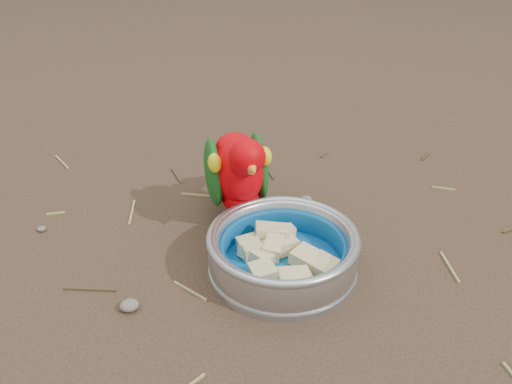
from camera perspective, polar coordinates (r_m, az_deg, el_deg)
name	(u,v)px	position (r m, az deg, el deg)	size (l,w,h in m)	color
ground	(233,291)	(0.75, -2.31, -9.84)	(60.00, 60.00, 0.00)	#432F22
food_bowl	(282,267)	(0.77, 2.67, -7.52)	(0.20, 0.20, 0.02)	#B2B2BA
bowl_wall	(283,249)	(0.76, 2.72, -5.72)	(0.20, 0.20, 0.04)	#B2B2BA
fruit_wedges	(283,253)	(0.76, 2.71, -6.15)	(0.12, 0.12, 0.03)	beige
lory_parrot	(239,179)	(0.83, -1.76, 1.27)	(0.09, 0.19, 0.16)	#D30007
ground_debris	(211,251)	(0.81, -4.48, -5.91)	(0.90, 0.80, 0.01)	#A19056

